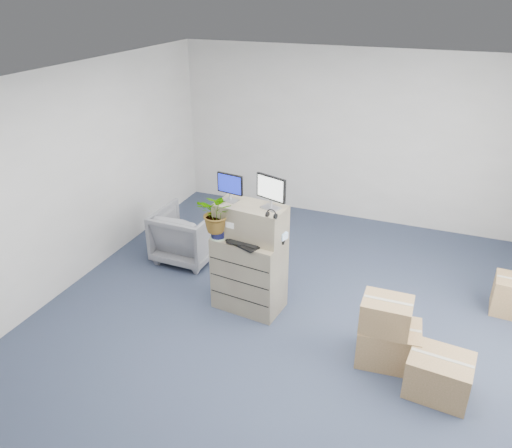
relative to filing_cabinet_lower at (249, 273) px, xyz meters
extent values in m
plane|color=#212C3C|center=(0.59, -0.39, -0.48)|extent=(7.00, 7.00, 0.00)
cube|color=beige|center=(0.59, 3.12, 0.92)|extent=(6.00, 0.02, 2.80)
cube|color=#83725A|center=(0.00, 0.00, 0.00)|extent=(0.87, 0.59, 0.95)
cube|color=#83725A|center=(0.00, 0.05, 0.68)|extent=(0.86, 0.50, 0.41)
cube|color=#99999E|center=(-0.26, 0.08, 0.89)|extent=(0.20, 0.16, 0.01)
cylinder|color=#99999E|center=(-0.26, 0.08, 0.94)|extent=(0.03, 0.03, 0.08)
cube|color=black|center=(-0.26, 0.08, 1.10)|extent=(0.34, 0.08, 0.24)
cube|color=navy|center=(-0.27, 0.07, 1.10)|extent=(0.30, 0.05, 0.21)
cube|color=#99999E|center=(0.25, 0.05, 0.89)|extent=(0.24, 0.21, 0.01)
cylinder|color=#99999E|center=(0.25, 0.05, 0.95)|extent=(0.03, 0.03, 0.09)
cube|color=black|center=(0.25, 0.05, 1.14)|extent=(0.38, 0.15, 0.28)
cube|color=silver|center=(0.25, 0.04, 1.14)|extent=(0.34, 0.12, 0.24)
torus|color=black|center=(0.33, -0.16, 0.92)|extent=(0.12, 0.03, 0.12)
cube|color=black|center=(-0.01, -0.17, 0.49)|extent=(0.45, 0.32, 0.02)
ellipsoid|color=silver|center=(0.29, -0.16, 0.49)|extent=(0.09, 0.06, 0.03)
cylinder|color=#909498|center=(0.08, 0.04, 0.59)|extent=(0.06, 0.06, 0.23)
cube|color=silver|center=(-0.04, 0.03, 0.49)|extent=(0.06, 0.05, 0.02)
cube|color=black|center=(-0.04, 0.03, 0.54)|extent=(0.05, 0.03, 0.10)
cube|color=black|center=(0.34, 0.05, 0.50)|extent=(0.18, 0.15, 0.05)
cube|color=#3E81D5|center=(0.34, 0.07, 0.57)|extent=(0.24, 0.17, 0.08)
cylinder|color=#A2BC97|center=(-0.34, -0.12, 0.48)|extent=(0.20, 0.20, 0.01)
cylinder|color=black|center=(-0.34, -0.12, 0.56)|extent=(0.17, 0.17, 0.13)
imported|color=#1B5F1E|center=(-0.34, -0.12, 0.75)|extent=(0.46, 0.50, 0.38)
imported|color=slate|center=(-1.29, 0.77, -0.05)|extent=(0.84, 0.79, 0.85)
cube|color=olive|center=(1.75, -0.37, -0.26)|extent=(0.68, 0.55, 0.44)
cube|color=olive|center=(2.28, -0.67, -0.26)|extent=(0.64, 0.54, 0.43)
cube|color=olive|center=(1.70, -0.43, 0.14)|extent=(0.50, 0.40, 0.35)
camera|label=1|loc=(2.00, -4.80, 3.20)|focal=35.00mm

